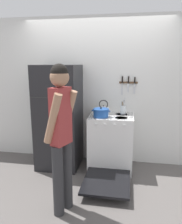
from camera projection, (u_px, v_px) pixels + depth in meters
The scene contains 9 objects.
ground_plane at pixel (96, 159), 4.13m from camera, with size 14.00×14.00×0.00m, color #5B5654.
wall_back at pixel (97, 91), 3.88m from camera, with size 10.00×0.06×2.55m.
refrigerator at pixel (59, 117), 3.71m from camera, with size 0.70×0.70×1.74m.
stove_range at pixel (111, 143), 3.65m from camera, with size 0.72×1.36×0.93m.
dutch_oven_pot at pixel (101, 113), 3.47m from camera, with size 0.29×0.25×0.16m.
tea_kettle at pixel (104, 110), 3.71m from camera, with size 0.25×0.20×0.24m.
utensil_jar at pixel (123, 110), 3.66m from camera, with size 0.10×0.10×0.29m.
person at pixel (61, 132), 2.47m from camera, with size 0.37×0.42×1.77m.
wall_knife_strip at pixel (128, 82), 3.70m from camera, with size 0.31×0.03×0.32m.
Camera 1 is at (0.57, -3.79, 1.77)m, focal length 35.00 mm.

